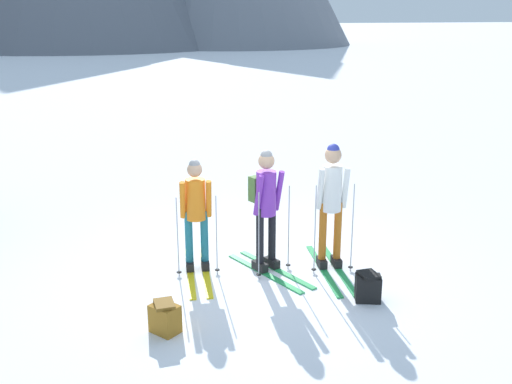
# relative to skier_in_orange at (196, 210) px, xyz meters

# --- Properties ---
(ground_plane) EXTENTS (400.00, 400.00, 0.00)m
(ground_plane) POSITION_rel_skier_in_orange_xyz_m (0.73, -0.27, -0.91)
(ground_plane) COLOR white
(skier_in_orange) EXTENTS (0.60, 1.74, 1.64)m
(skier_in_orange) POSITION_rel_skier_in_orange_xyz_m (0.00, 0.00, 0.00)
(skier_in_orange) COLOR yellow
(skier_in_orange) RESTS_ON ground
(skier_in_purple) EXTENTS (0.85, 1.64, 1.77)m
(skier_in_purple) POSITION_rel_skier_in_orange_xyz_m (0.94, -0.29, 0.09)
(skier_in_purple) COLOR green
(skier_in_purple) RESTS_ON ground
(skier_in_white) EXTENTS (0.61, 1.83, 1.84)m
(skier_in_white) POSITION_rel_skier_in_orange_xyz_m (1.85, -0.49, 0.13)
(skier_in_white) COLOR green
(skier_in_white) RESTS_ON ground
(backpack_on_snow_front) EXTENTS (0.38, 0.34, 0.38)m
(backpack_on_snow_front) POSITION_rel_skier_in_orange_xyz_m (1.89, -1.61, -0.73)
(backpack_on_snow_front) COLOR black
(backpack_on_snow_front) RESTS_ON ground
(backpack_on_snow_beside) EXTENTS (0.38, 0.40, 0.38)m
(backpack_on_snow_beside) POSITION_rel_skier_in_orange_xyz_m (-0.73, -1.62, -0.73)
(backpack_on_snow_beside) COLOR #99661E
(backpack_on_snow_beside) RESTS_ON ground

